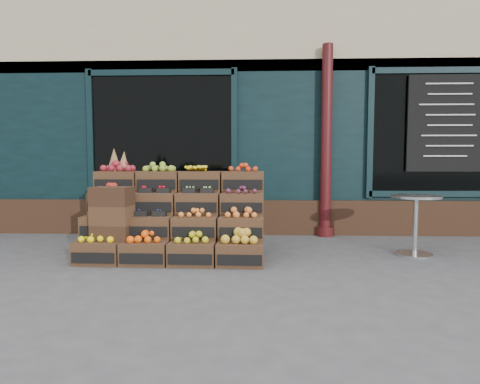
{
  "coord_description": "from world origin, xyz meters",
  "views": [
    {
      "loc": [
        -0.0,
        -4.75,
        1.26
      ],
      "look_at": [
        -0.2,
        0.7,
        0.85
      ],
      "focal_mm": 30.0,
      "sensor_mm": 36.0,
      "label": 1
    }
  ],
  "objects": [
    {
      "name": "bistro_table",
      "position": [
        2.16,
        0.65,
        0.51
      ],
      "size": [
        0.65,
        0.65,
        0.81
      ],
      "rotation": [
        0.0,
        0.0,
        0.04
      ],
      "color": "silver",
      "rests_on": "ground"
    },
    {
      "name": "crate_display",
      "position": [
        -1.05,
        0.55,
        0.45
      ],
      "size": [
        2.35,
        1.18,
        1.46
      ],
      "rotation": [
        0.0,
        0.0,
        -0.02
      ],
      "color": "#452C1B",
      "rests_on": "ground"
    },
    {
      "name": "ground",
      "position": [
        0.0,
        0.0,
        0.0
      ],
      "size": [
        60.0,
        60.0,
        0.0
      ],
      "primitive_type": "plane",
      "color": "#49494B",
      "rests_on": "ground"
    },
    {
      "name": "shop_facade",
      "position": [
        0.0,
        5.11,
        2.4
      ],
      "size": [
        12.0,
        6.24,
        4.8
      ],
      "color": "black",
      "rests_on": "ground"
    },
    {
      "name": "spare_crates",
      "position": [
        -1.79,
        0.18,
        0.47
      ],
      "size": [
        0.5,
        0.37,
        0.95
      ],
      "rotation": [
        0.0,
        0.0,
        -0.09
      ],
      "color": "#452C1B",
      "rests_on": "ground"
    },
    {
      "name": "shopkeeper",
      "position": [
        -1.39,
        2.63,
        1.02
      ],
      "size": [
        0.87,
        0.73,
        2.04
      ],
      "primitive_type": "imported",
      "rotation": [
        0.0,
        0.0,
        2.76
      ],
      "color": "#16501C",
      "rests_on": "ground"
    }
  ]
}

